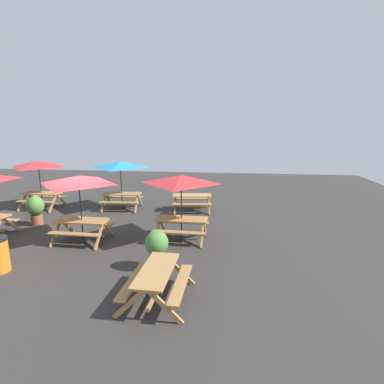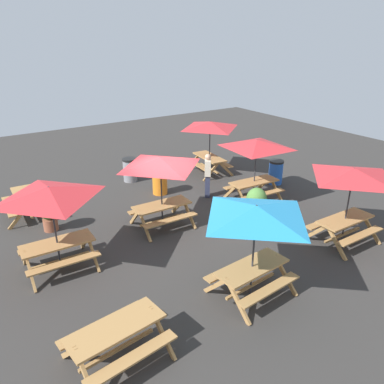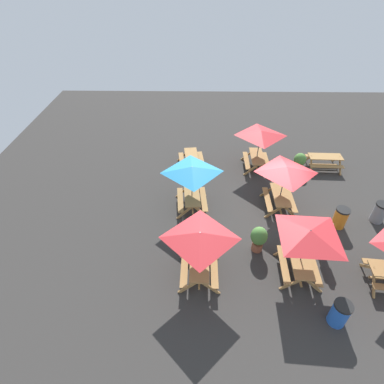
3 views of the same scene
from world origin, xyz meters
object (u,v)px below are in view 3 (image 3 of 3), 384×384
at_px(trash_bin_gray, 379,212).
at_px(potted_plant_1, 259,238).
at_px(picnic_table_0, 325,159).
at_px(picnic_table_2, 192,173).
at_px(trash_bin_blue, 340,313).
at_px(potted_plant_0, 300,161).
at_px(picnic_table_6, 286,173).
at_px(picnic_table_1, 192,159).
at_px(person_standing, 324,234).
at_px(picnic_table_3, 260,136).
at_px(picnic_table_4, 200,239).
at_px(picnic_table_7, 309,237).
at_px(trash_bin_orange, 340,218).

distance_m(trash_bin_gray, potted_plant_1, 5.97).
distance_m(picnic_table_0, picnic_table_2, 8.23).
bearing_deg(trash_bin_blue, potted_plant_0, 173.54).
bearing_deg(potted_plant_1, trash_bin_gray, 107.59).
height_order(picnic_table_2, trash_bin_gray, picnic_table_2).
relative_size(picnic_table_6, potted_plant_0, 2.08).
bearing_deg(trash_bin_blue, picnic_table_1, -151.48).
bearing_deg(person_standing, picnic_table_3, 141.84).
height_order(picnic_table_4, picnic_table_6, same).
relative_size(picnic_table_1, picnic_table_4, 0.83).
relative_size(picnic_table_3, picnic_table_7, 0.83).
bearing_deg(person_standing, picnic_table_6, 149.75).
height_order(picnic_table_0, trash_bin_blue, trash_bin_blue).
bearing_deg(trash_bin_orange, picnic_table_3, -147.35).
bearing_deg(picnic_table_7, picnic_table_2, -129.06).
height_order(picnic_table_4, potted_plant_1, picnic_table_4).
height_order(picnic_table_2, picnic_table_4, same).
xyz_separation_m(picnic_table_0, person_standing, (5.99, -2.06, 0.32)).
xyz_separation_m(picnic_table_7, potted_plant_1, (-1.12, -1.34, -1.30)).
bearing_deg(picnic_table_7, person_standing, 137.94).
height_order(picnic_table_0, picnic_table_6, picnic_table_6).
xyz_separation_m(picnic_table_7, potted_plant_0, (-6.83, 1.79, -1.34)).
xyz_separation_m(picnic_table_0, picnic_table_6, (3.40, -3.21, 1.43)).
height_order(picnic_table_1, picnic_table_2, picnic_table_2).
bearing_deg(picnic_table_2, trash_bin_gray, 80.20).
bearing_deg(picnic_table_3, picnic_table_0, 91.68).
bearing_deg(potted_plant_1, picnic_table_1, -155.16).
bearing_deg(picnic_table_3, picnic_table_4, -22.35).
xyz_separation_m(picnic_table_7, person_standing, (-1.20, 1.23, -1.10)).
xyz_separation_m(potted_plant_1, person_standing, (-0.08, 2.57, 0.20)).
bearing_deg(trash_bin_gray, picnic_table_6, -101.46).
bearing_deg(potted_plant_1, picnic_table_4, -61.53).
bearing_deg(picnic_table_4, picnic_table_6, 136.88).
height_order(potted_plant_0, potted_plant_1, potted_plant_1).
distance_m(picnic_table_0, picnic_table_1, 7.40).
relative_size(picnic_table_4, trash_bin_blue, 2.38).
relative_size(picnic_table_3, potted_plant_1, 1.96).
height_order(picnic_table_0, picnic_table_4, picnic_table_4).
distance_m(picnic_table_1, trash_bin_gray, 9.43).
xyz_separation_m(trash_bin_orange, person_standing, (1.35, -1.24, 0.39)).
xyz_separation_m(picnic_table_1, picnic_table_3, (-0.06, 3.62, 1.43)).
relative_size(trash_bin_blue, person_standing, 0.59).
bearing_deg(trash_bin_orange, picnic_table_6, -117.40).
bearing_deg(picnic_table_6, potted_plant_1, -26.55).
bearing_deg(potted_plant_0, picnic_table_6, -29.32).
relative_size(picnic_table_6, trash_bin_orange, 2.38).
xyz_separation_m(potted_plant_0, potted_plant_1, (5.71, -3.13, 0.04)).
xyz_separation_m(picnic_table_1, picnic_table_6, (3.31, 4.19, 1.43)).
distance_m(picnic_table_1, trash_bin_orange, 8.00).
height_order(trash_bin_blue, trash_bin_gray, same).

